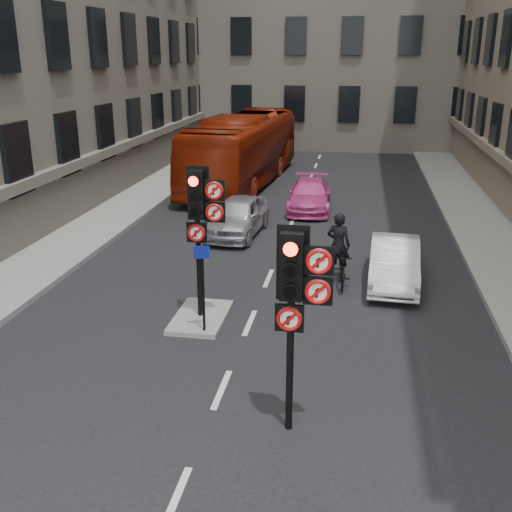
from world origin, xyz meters
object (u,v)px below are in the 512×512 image
(car_pink, at_px, (310,195))
(info_sign, at_px, (203,277))
(car_white, at_px, (394,262))
(bus_red, at_px, (243,150))
(car_silver, at_px, (238,216))
(motorcycle, at_px, (342,269))
(signal_near, at_px, (297,288))
(signal_far, at_px, (201,211))
(motorcyclist, at_px, (338,245))

(car_pink, bearing_deg, info_sign, -98.81)
(car_white, bearing_deg, bus_red, 120.76)
(car_silver, xyz_separation_m, motorcycle, (3.75, -4.30, -0.18))
(signal_near, bearing_deg, signal_far, 123.02)
(bus_red, bearing_deg, signal_near, -72.15)
(signal_near, xyz_separation_m, bus_red, (-4.61, 19.53, -0.93))
(signal_far, distance_m, bus_red, 15.70)
(signal_near, relative_size, motorcyclist, 1.91)
(car_silver, distance_m, motorcyclist, 5.07)
(car_white, bearing_deg, motorcyclist, 170.99)
(bus_red, bearing_deg, car_silver, -75.77)
(signal_far, relative_size, car_white, 0.96)
(car_silver, bearing_deg, signal_near, -69.64)
(signal_near, bearing_deg, car_pink, 93.83)
(car_white, bearing_deg, signal_near, -102.72)
(signal_near, bearing_deg, car_silver, 105.96)
(car_pink, relative_size, motorcyclist, 2.19)
(signal_far, bearing_deg, car_white, 35.20)
(motorcycle, distance_m, motorcyclist, 0.88)
(car_silver, xyz_separation_m, car_white, (5.16, -3.88, -0.05))
(signal_near, bearing_deg, car_white, 74.70)
(bus_red, height_order, motorcycle, bus_red)
(car_white, relative_size, bus_red, 0.32)
(motorcyclist, bearing_deg, car_silver, -30.58)
(bus_red, bearing_deg, signal_far, -78.05)
(car_white, xyz_separation_m, motorcyclist, (-1.55, 0.32, 0.32))
(signal_far, distance_m, car_white, 5.98)
(signal_far, relative_size, info_sign, 1.77)
(car_silver, bearing_deg, motorcyclist, -40.26)
(car_silver, distance_m, bus_red, 8.60)
(signal_near, xyz_separation_m, car_white, (1.98, 7.23, -1.97))
(car_pink, relative_size, bus_red, 0.35)
(car_silver, relative_size, car_pink, 0.96)
(car_silver, height_order, motorcycle, car_silver)
(motorcyclist, bearing_deg, car_pink, -65.07)
(signal_far, bearing_deg, motorcycle, 41.49)
(car_white, relative_size, info_sign, 1.85)
(car_white, distance_m, info_sign, 6.00)
(car_silver, relative_size, car_white, 1.05)
(signal_near, relative_size, signal_far, 1.00)
(motorcycle, bearing_deg, car_white, 12.94)
(info_sign, bearing_deg, car_pink, 65.91)
(bus_red, xyz_separation_m, motorcycle, (5.19, -12.72, -1.16))
(car_silver, distance_m, car_pink, 4.47)
(signal_far, xyz_separation_m, bus_red, (-2.01, 15.53, -1.05))
(bus_red, bearing_deg, motorcyclist, -62.64)
(signal_near, height_order, motorcyclist, signal_near)
(car_silver, distance_m, car_white, 6.45)
(car_white, height_order, bus_red, bus_red)
(car_white, bearing_deg, car_pink, 113.54)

